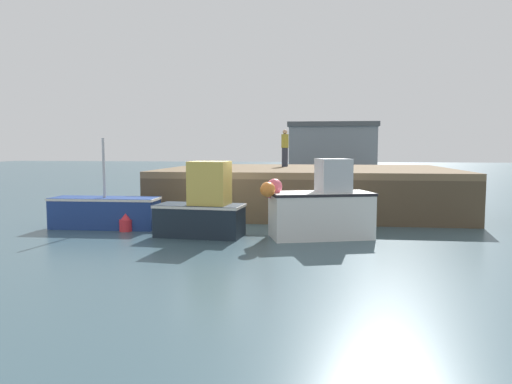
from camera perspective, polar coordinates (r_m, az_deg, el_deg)
The scene contains 8 objects.
ground at distance 16.08m, azimuth -5.12°, elevation -4.82°, with size 120.00×160.00×0.10m.
pier at distance 20.83m, azimuth 6.08°, elevation 1.96°, with size 12.20×8.69×1.87m.
fishing_boat_near_left at distance 17.36m, azimuth -17.42°, elevation -2.22°, with size 3.71×1.20×3.09m.
fishing_boat_near_right at distance 15.06m, azimuth -6.31°, elevation -1.91°, with size 2.81×1.47×2.34m.
fishing_boat_mid at distance 14.86m, azimuth 7.59°, elevation -1.87°, with size 3.47×2.21×2.43m.
dockworker at distance 22.72m, azimuth 3.44°, elevation 5.21°, with size 0.34×0.34×1.74m.
warehouse at distance 53.46m, azimuth 8.96°, elevation 5.17°, with size 9.37×7.03×5.46m.
mooring_buoy_foreground at distance 16.55m, azimuth -15.13°, elevation -3.56°, with size 0.42×0.42×0.60m.
Camera 1 is at (3.44, -15.46, 2.75)m, focal length 33.84 mm.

